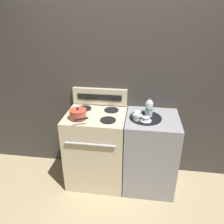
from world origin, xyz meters
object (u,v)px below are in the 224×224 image
Objects in this scene: serving_tray at (146,118)px; teapot at (149,108)px; saucepan at (78,114)px; teacup_right at (146,119)px; teacup_left at (138,113)px; stove at (97,148)px; creamer_jug at (136,117)px.

serving_tray is 0.12m from teapot.
saucepan reaches higher than teacup_right.
teacup_left is 1.00× the size of teacup_right.
serving_tray reaches higher than stove.
serving_tray is (0.57, -0.02, 0.47)m from stove.
saucepan is 0.75m from teacup_right.
stove is at bearing -178.10° from teapot.
teapot is 0.14m from teacup_left.
creamer_jug reaches higher than stove.
stove is 0.70m from teacup_left.
teapot reaches higher than saucepan.
saucepan is 0.79× the size of serving_tray.
teacup_right is 0.10m from creamer_jug.
saucepan reaches higher than serving_tray.
teacup_left is at bearing 157.18° from serving_tray.
saucepan is at bearing -166.39° from teacup_left.
teapot reaches higher than stove.
creamer_jug is at bearing -138.96° from serving_tray.
teacup_left is (0.49, 0.02, 0.50)m from stove.
teacup_left is (-0.09, 0.04, 0.03)m from serving_tray.
teacup_left reaches higher than stove.
teacup_left is (0.65, 0.16, -0.03)m from saucepan.
teapot is (0.03, 0.04, 0.11)m from serving_tray.
teacup_right reaches higher than stove.
saucepan is 0.64m from creamer_jug.
creamer_jug is at bearing 176.80° from teacup_right.
saucepan is 0.79m from teapot.
teapot is 2.91× the size of creamer_jug.
saucepan is at bearing -170.77° from serving_tray.
creamer_jug is (-0.10, -0.09, 0.04)m from serving_tray.
teacup_left is at bearing -179.79° from teapot.
creamer_jug is at bearing 2.99° from saucepan.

